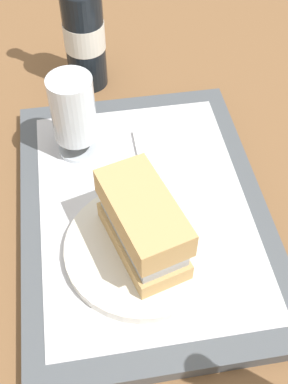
{
  "coord_description": "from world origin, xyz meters",
  "views": [
    {
      "loc": [
        -0.39,
        0.06,
        0.53
      ],
      "look_at": [
        0.0,
        0.0,
        0.05
      ],
      "focal_mm": 45.98,
      "sensor_mm": 36.0,
      "label": 1
    }
  ],
  "objects": [
    {
      "name": "ground_plane",
      "position": [
        0.0,
        0.0,
        0.0
      ],
      "size": [
        3.0,
        3.0,
        0.0
      ],
      "primitive_type": "plane",
      "color": "brown"
    },
    {
      "name": "tray",
      "position": [
        0.0,
        0.0,
        0.01
      ],
      "size": [
        0.44,
        0.32,
        0.02
      ],
      "primitive_type": "cube",
      "color": "#4C5156",
      "rests_on": "ground_plane"
    },
    {
      "name": "placemat",
      "position": [
        0.0,
        0.0,
        0.02
      ],
      "size": [
        0.38,
        0.27,
        0.0
      ],
      "primitive_type": "cube",
      "color": "silver",
      "rests_on": "tray"
    },
    {
      "name": "plate",
      "position": [
        -0.07,
        0.01,
        0.03
      ],
      "size": [
        0.19,
        0.19,
        0.01
      ],
      "primitive_type": "cylinder",
      "color": "silver",
      "rests_on": "placemat"
    },
    {
      "name": "sandwich",
      "position": [
        -0.07,
        0.01,
        0.08
      ],
      "size": [
        0.14,
        0.1,
        0.08
      ],
      "rotation": [
        0.0,
        0.0,
        0.28
      ],
      "color": "tan",
      "rests_on": "plate"
    },
    {
      "name": "beer_glass",
      "position": [
        0.12,
        0.08,
        0.09
      ],
      "size": [
        0.06,
        0.06,
        0.12
      ],
      "color": "silver",
      "rests_on": "placemat"
    },
    {
      "name": "napkin_folded",
      "position": [
        0.09,
        -0.04,
        0.02
      ],
      "size": [
        0.09,
        0.07,
        0.01
      ],
      "primitive_type": "cube",
      "color": "white",
      "rests_on": "placemat"
    },
    {
      "name": "beer_bottle",
      "position": [
        0.3,
        0.05,
        0.1
      ],
      "size": [
        0.07,
        0.07,
        0.27
      ],
      "color": "black",
      "rests_on": "ground_plane"
    }
  ]
}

